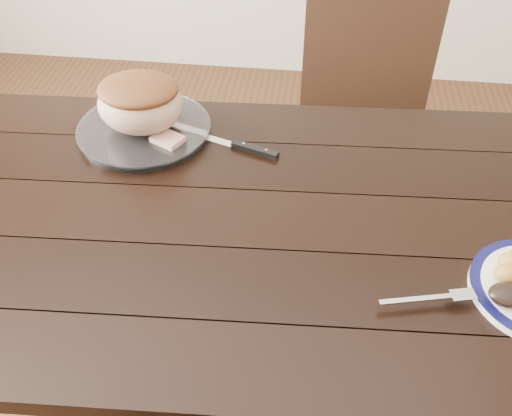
# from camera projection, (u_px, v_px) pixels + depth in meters

# --- Properties ---
(ground) EXTENTS (4.00, 4.00, 0.00)m
(ground) POSITION_uv_depth(u_px,v_px,m) (231.00, 397.00, 1.72)
(ground) COLOR #472B16
(ground) RESTS_ON ground
(dining_table) EXTENTS (1.65, 0.99, 0.75)m
(dining_table) POSITION_uv_depth(u_px,v_px,m) (222.00, 246.00, 1.27)
(dining_table) COLOR black
(dining_table) RESTS_ON ground
(chair_far) EXTENTS (0.49, 0.50, 0.93)m
(chair_far) POSITION_uv_depth(u_px,v_px,m) (356.00, 122.00, 1.88)
(chair_far) COLOR black
(chair_far) RESTS_ON ground
(serving_platter) EXTENTS (0.32, 0.32, 0.02)m
(serving_platter) POSITION_uv_depth(u_px,v_px,m) (144.00, 130.00, 1.43)
(serving_platter) COLOR white
(serving_platter) RESTS_ON dining_table
(dark_mushroom) EXTENTS (0.07, 0.05, 0.03)m
(dark_mushroom) POSITION_uv_depth(u_px,v_px,m) (509.00, 295.00, 1.01)
(dark_mushroom) COLOR black
(dark_mushroom) RESTS_ON dinner_plate
(fork) EXTENTS (0.18, 0.06, 0.00)m
(fork) POSITION_uv_depth(u_px,v_px,m) (435.00, 298.00, 1.02)
(fork) COLOR silver
(fork) RESTS_ON dinner_plate
(roast_joint) EXTENTS (0.21, 0.18, 0.14)m
(roast_joint) POSITION_uv_depth(u_px,v_px,m) (140.00, 105.00, 1.38)
(roast_joint) COLOR tan
(roast_joint) RESTS_ON serving_platter
(cut_slice) EXTENTS (0.09, 0.08, 0.02)m
(cut_slice) POSITION_uv_depth(u_px,v_px,m) (168.00, 140.00, 1.37)
(cut_slice) COLOR tan
(cut_slice) RESTS_ON serving_platter
(carving_knife) EXTENTS (0.31, 0.12, 0.01)m
(carving_knife) POSITION_uv_depth(u_px,v_px,m) (240.00, 146.00, 1.39)
(carving_knife) COLOR silver
(carving_knife) RESTS_ON dining_table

